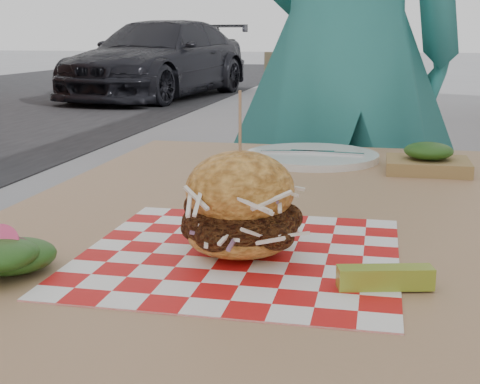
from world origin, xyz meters
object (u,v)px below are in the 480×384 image
(patio_chair, at_px, (326,193))
(sandwich, at_px, (240,210))
(diner, at_px, (343,51))
(patio_table, at_px, (281,263))
(car_dark, at_px, (160,59))

(patio_chair, relative_size, sandwich, 5.07)
(diner, distance_m, patio_table, 0.96)
(patio_chair, xyz_separation_m, sandwich, (-0.01, -1.18, 0.25))
(diner, distance_m, sandwich, 1.13)
(patio_table, bearing_deg, diner, 88.29)
(car_dark, bearing_deg, diner, -58.81)
(diner, relative_size, patio_chair, 2.01)
(sandwich, bearing_deg, diner, 87.65)
(diner, relative_size, patio_table, 1.60)
(patio_chair, bearing_deg, car_dark, 105.22)
(patio_table, height_order, sandwich, sandwich)
(car_dark, distance_m, patio_chair, 9.30)
(diner, height_order, patio_table, diner)
(diner, height_order, patio_chair, diner)
(car_dark, distance_m, patio_table, 10.22)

